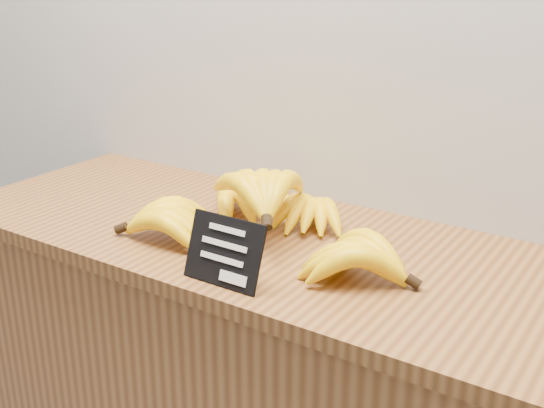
% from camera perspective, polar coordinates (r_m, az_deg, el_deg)
% --- Properties ---
extents(counter_top, '(1.48, 0.54, 0.03)m').
position_cam_1_polar(counter_top, '(1.34, 1.17, -3.59)').
color(counter_top, brown).
rests_on(counter_top, counter).
extents(chalkboard_sign, '(0.15, 0.05, 0.11)m').
position_cam_1_polar(chalkboard_sign, '(1.15, -4.03, -3.98)').
color(chalkboard_sign, black).
rests_on(chalkboard_sign, counter_top).
extents(banana_pile, '(0.59, 0.40, 0.13)m').
position_cam_1_polar(banana_pile, '(1.33, -0.61, -0.88)').
color(banana_pile, yellow).
rests_on(banana_pile, counter_top).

